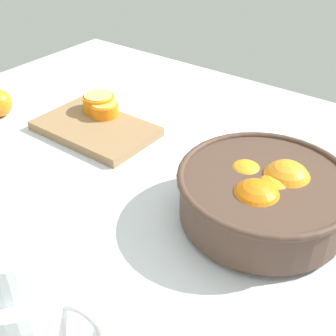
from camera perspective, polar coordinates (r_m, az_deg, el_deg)
The scene contains 6 objects.
ground_plane at distance 80.05cm, azimuth -0.24°, elevation -3.51°, with size 142.41×106.76×3.00cm, color silver.
fruit_bowl at distance 70.63cm, azimuth 12.37°, elevation -3.61°, with size 27.84×27.84×10.65cm.
juice_pitcher at distance 54.44cm, azimuth -18.41°, elevation -17.53°, with size 16.31×11.95×17.77cm.
cutting_board at distance 96.93cm, azimuth -9.56°, elevation 5.14°, with size 25.94×16.14×2.02cm, color olive.
orange_half_0 at distance 99.45cm, azimuth -8.39°, elevation 7.69°, with size 6.41×6.41×3.07cm.
orange_half_1 at distance 101.67cm, azimuth -9.10°, elevation 8.51°, with size 7.25×7.25×3.91cm.
Camera 1 is at (38.13, -50.18, 47.85)cm, focal length 46.23 mm.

